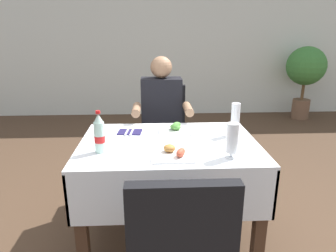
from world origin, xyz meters
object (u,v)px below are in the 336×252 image
chair_near_camera_side (179,251)px  beer_glass_middle (232,140)px  seated_diner_far (162,119)px  plate_near_camera (173,153)px  main_dining_table (169,165)px  beer_glass_left (235,119)px  plate_far_diner (175,129)px  chair_far_diner_seat (164,132)px  cola_bottle_primary (99,134)px  napkin_cutlery_set (130,132)px  potted_plant_corner (306,70)px

chair_near_camera_side → beer_glass_middle: (0.35, 0.53, 0.31)m
seated_diner_far → plate_near_camera: seated_diner_far is taller
beer_glass_middle → plate_near_camera: bearing=171.7°
main_dining_table → beer_glass_left: size_ratio=5.11×
plate_far_diner → beer_glass_middle: (0.30, -0.50, 0.09)m
main_dining_table → chair_far_diner_seat: 0.82m
main_dining_table → beer_glass_left: 0.57m
beer_glass_left → cola_bottle_primary: cola_bottle_primary is taller
main_dining_table → plate_far_diner: size_ratio=5.16×
beer_glass_left → napkin_cutlery_set: beer_glass_left is taller
chair_near_camera_side → beer_glass_middle: bearing=56.5°
plate_far_diner → cola_bottle_primary: cola_bottle_primary is taller
chair_near_camera_side → cola_bottle_primary: 0.85m
chair_far_diner_seat → napkin_cutlery_set: size_ratio=5.00×
chair_far_diner_seat → cola_bottle_primary: 1.11m
cola_bottle_primary → napkin_cutlery_set: size_ratio=1.36×
chair_near_camera_side → seated_diner_far: (-0.03, 1.53, 0.16)m
seated_diner_far → main_dining_table: bearing=-88.0°
seated_diner_far → cola_bottle_primary: seated_diner_far is taller
main_dining_table → napkin_cutlery_set: size_ratio=6.14×
seated_diner_far → potted_plant_corner: 3.43m
chair_far_diner_seat → plate_near_camera: (0.01, -1.06, 0.22)m
plate_near_camera → beer_glass_middle: 0.36m
plate_near_camera → napkin_cutlery_set: bearing=122.9°
beer_glass_middle → chair_far_diner_seat: bearing=107.7°
plate_far_diner → beer_glass_middle: size_ratio=1.09×
beer_glass_left → napkin_cutlery_set: 0.77m
chair_far_diner_seat → potted_plant_corner: bearing=42.8°
seated_diner_far → beer_glass_middle: size_ratio=5.93×
plate_near_camera → plate_far_diner: bearing=84.3°
chair_near_camera_side → seated_diner_far: 1.54m
seated_diner_far → plate_far_diner: (0.08, -0.49, 0.07)m
beer_glass_middle → potted_plant_corner: 3.97m
main_dining_table → plate_near_camera: 0.30m
potted_plant_corner → cola_bottle_primary: bearing=-131.6°
cola_bottle_primary → beer_glass_middle: bearing=-9.2°
main_dining_table → napkin_cutlery_set: (-0.28, 0.21, 0.18)m
plate_near_camera → cola_bottle_primary: bearing=170.1°
beer_glass_middle → plate_far_diner: bearing=120.3°
plate_far_diner → potted_plant_corner: 3.73m
napkin_cutlery_set → potted_plant_corner: 3.96m
seated_diner_far → beer_glass_middle: 1.08m
chair_far_diner_seat → cola_bottle_primary: cola_bottle_primary is taller
main_dining_table → chair_near_camera_side: (0.00, -0.82, -0.03)m
beer_glass_left → main_dining_table: bearing=-166.2°
chair_near_camera_side → beer_glass_middle: same height
plate_far_diner → beer_glass_middle: beer_glass_middle is taller
main_dining_table → beer_glass_left: beer_glass_left is taller
beer_glass_left → cola_bottle_primary: (-0.91, -0.28, 0.00)m
plate_far_diner → cola_bottle_primary: (-0.49, -0.38, 0.10)m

